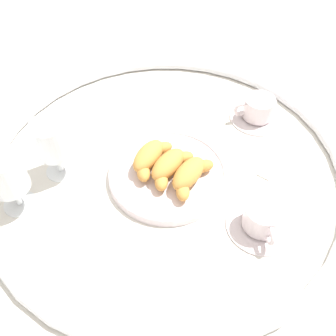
{
  "coord_description": "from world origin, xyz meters",
  "views": [
    {
      "loc": [
        0.43,
        0.36,
        0.65
      ],
      "look_at": [
        0.02,
        0.02,
        0.03
      ],
      "focal_mm": 40.37,
      "sensor_mm": 36.0,
      "label": 1
    }
  ],
  "objects_px": {
    "pastry_plate": "(168,174)",
    "coffee_cup_far": "(258,110)",
    "croissant_extra": "(190,175)",
    "croissant_large": "(150,157)",
    "sugar_packet": "(268,170)",
    "juice_glass_left": "(6,176)",
    "juice_glass_right": "(52,141)",
    "coffee_cup_near": "(263,219)",
    "croissant_small": "(169,166)"
  },
  "relations": [
    {
      "from": "coffee_cup_near",
      "to": "juice_glass_right",
      "type": "xyz_separation_m",
      "value": [
        0.16,
        -0.42,
        0.07
      ]
    },
    {
      "from": "croissant_extra",
      "to": "juice_glass_left",
      "type": "bearing_deg",
      "value": -42.78
    },
    {
      "from": "juice_glass_right",
      "to": "sugar_packet",
      "type": "distance_m",
      "value": 0.47
    },
    {
      "from": "croissant_small",
      "to": "sugar_packet",
      "type": "distance_m",
      "value": 0.23
    },
    {
      "from": "croissant_large",
      "to": "pastry_plate",
      "type": "bearing_deg",
      "value": 99.09
    },
    {
      "from": "juice_glass_left",
      "to": "sugar_packet",
      "type": "distance_m",
      "value": 0.55
    },
    {
      "from": "pastry_plate",
      "to": "croissant_large",
      "type": "distance_m",
      "value": 0.06
    },
    {
      "from": "juice_glass_left",
      "to": "juice_glass_right",
      "type": "distance_m",
      "value": 0.12
    },
    {
      "from": "coffee_cup_far",
      "to": "sugar_packet",
      "type": "bearing_deg",
      "value": 39.37
    },
    {
      "from": "croissant_large",
      "to": "coffee_cup_near",
      "type": "bearing_deg",
      "value": 95.82
    },
    {
      "from": "pastry_plate",
      "to": "croissant_extra",
      "type": "xyz_separation_m",
      "value": [
        -0.01,
        0.05,
        0.03
      ]
    },
    {
      "from": "coffee_cup_near",
      "to": "coffee_cup_far",
      "type": "distance_m",
      "value": 0.33
    },
    {
      "from": "croissant_large",
      "to": "coffee_cup_far",
      "type": "relative_size",
      "value": 0.99
    },
    {
      "from": "croissant_large",
      "to": "juice_glass_left",
      "type": "xyz_separation_m",
      "value": [
        0.25,
        -0.14,
        0.05
      ]
    },
    {
      "from": "croissant_small",
      "to": "coffee_cup_near",
      "type": "xyz_separation_m",
      "value": [
        -0.02,
        0.22,
        -0.01
      ]
    },
    {
      "from": "coffee_cup_far",
      "to": "croissant_extra",
      "type": "bearing_deg",
      "value": 0.75
    },
    {
      "from": "croissant_large",
      "to": "juice_glass_left",
      "type": "bearing_deg",
      "value": -30.3
    },
    {
      "from": "sugar_packet",
      "to": "croissant_small",
      "type": "bearing_deg",
      "value": -50.33
    },
    {
      "from": "pastry_plate",
      "to": "coffee_cup_near",
      "type": "relative_size",
      "value": 1.93
    },
    {
      "from": "juice_glass_right",
      "to": "sugar_packet",
      "type": "xyz_separation_m",
      "value": [
        -0.29,
        0.36,
        -0.09
      ]
    },
    {
      "from": "croissant_extra",
      "to": "juice_glass_right",
      "type": "height_order",
      "value": "juice_glass_right"
    },
    {
      "from": "pastry_plate",
      "to": "coffee_cup_near",
      "type": "bearing_deg",
      "value": 95.13
    },
    {
      "from": "croissant_large",
      "to": "croissant_extra",
      "type": "relative_size",
      "value": 0.99
    },
    {
      "from": "juice_glass_left",
      "to": "sugar_packet",
      "type": "height_order",
      "value": "juice_glass_left"
    },
    {
      "from": "juice_glass_left",
      "to": "juice_glass_right",
      "type": "relative_size",
      "value": 1.0
    },
    {
      "from": "croissant_large",
      "to": "coffee_cup_far",
      "type": "xyz_separation_m",
      "value": [
        -0.3,
        0.09,
        -0.01
      ]
    },
    {
      "from": "juice_glass_left",
      "to": "sugar_packet",
      "type": "xyz_separation_m",
      "value": [
        -0.41,
        0.35,
        -0.09
      ]
    },
    {
      "from": "juice_glass_left",
      "to": "croissant_extra",
      "type": "bearing_deg",
      "value": 137.22
    },
    {
      "from": "pastry_plate",
      "to": "juice_glass_right",
      "type": "distance_m",
      "value": 0.25
    },
    {
      "from": "pastry_plate",
      "to": "coffee_cup_far",
      "type": "distance_m",
      "value": 0.3
    },
    {
      "from": "croissant_large",
      "to": "sugar_packet",
      "type": "relative_size",
      "value": 2.69
    },
    {
      "from": "coffee_cup_near",
      "to": "sugar_packet",
      "type": "distance_m",
      "value": 0.15
    },
    {
      "from": "croissant_large",
      "to": "sugar_packet",
      "type": "bearing_deg",
      "value": 128.12
    },
    {
      "from": "pastry_plate",
      "to": "croissant_extra",
      "type": "height_order",
      "value": "croissant_extra"
    },
    {
      "from": "croissant_extra",
      "to": "sugar_packet",
      "type": "distance_m",
      "value": 0.19
    },
    {
      "from": "juice_glass_left",
      "to": "sugar_packet",
      "type": "relative_size",
      "value": 2.8
    },
    {
      "from": "croissant_small",
      "to": "sugar_packet",
      "type": "bearing_deg",
      "value": 134.43
    },
    {
      "from": "croissant_extra",
      "to": "coffee_cup_near",
      "type": "xyz_separation_m",
      "value": [
        -0.01,
        0.17,
        -0.01
      ]
    },
    {
      "from": "coffee_cup_near",
      "to": "sugar_packet",
      "type": "xyz_separation_m",
      "value": [
        -0.14,
        -0.06,
        -0.02
      ]
    },
    {
      "from": "coffee_cup_far",
      "to": "sugar_packet",
      "type": "xyz_separation_m",
      "value": [
        0.14,
        0.11,
        -0.02
      ]
    },
    {
      "from": "croissant_extra",
      "to": "pastry_plate",
      "type": "bearing_deg",
      "value": -81.0
    },
    {
      "from": "croissant_small",
      "to": "juice_glass_right",
      "type": "relative_size",
      "value": 0.98
    },
    {
      "from": "coffee_cup_far",
      "to": "pastry_plate",
      "type": "bearing_deg",
      "value": -9.42
    },
    {
      "from": "croissant_small",
      "to": "coffee_cup_far",
      "type": "xyz_separation_m",
      "value": [
        -0.29,
        0.05,
        -0.01
      ]
    },
    {
      "from": "coffee_cup_near",
      "to": "pastry_plate",
      "type": "bearing_deg",
      "value": -84.87
    },
    {
      "from": "croissant_extra",
      "to": "coffee_cup_near",
      "type": "distance_m",
      "value": 0.17
    },
    {
      "from": "croissant_small",
      "to": "coffee_cup_far",
      "type": "height_order",
      "value": "croissant_small"
    },
    {
      "from": "pastry_plate",
      "to": "coffee_cup_far",
      "type": "bearing_deg",
      "value": 170.58
    },
    {
      "from": "juice_glass_right",
      "to": "coffee_cup_far",
      "type": "bearing_deg",
      "value": 150.5
    },
    {
      "from": "croissant_small",
      "to": "coffee_cup_near",
      "type": "distance_m",
      "value": 0.22
    }
  ]
}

